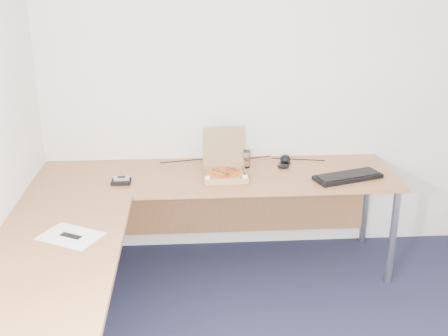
{
  "coord_description": "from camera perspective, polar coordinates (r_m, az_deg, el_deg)",
  "views": [
    {
      "loc": [
        -0.68,
        -2.15,
        2.11
      ],
      "look_at": [
        -0.45,
        1.28,
        0.82
      ],
      "focal_mm": 43.74,
      "sensor_mm": 36.0,
      "label": 1
    }
  ],
  "objects": [
    {
      "name": "drinking_glass",
      "position": [
        3.93,
        2.26,
        0.92
      ],
      "size": [
        0.07,
        0.07,
        0.12
      ],
      "primitive_type": "cylinder",
      "color": "silver",
      "rests_on": "desk"
    },
    {
      "name": "pizza_box",
      "position": [
        3.77,
        0.07,
        -0.33
      ],
      "size": [
        0.29,
        0.34,
        0.29
      ],
      "rotation": [
        0.0,
        0.0,
        0.04
      ],
      "color": "tan",
      "rests_on": "desk"
    },
    {
      "name": "dome_speaker",
      "position": [
        4.03,
        6.42,
        0.96
      ],
      "size": [
        0.09,
        0.09,
        0.07
      ],
      "primitive_type": "ellipsoid",
      "color": "black",
      "rests_on": "desk"
    },
    {
      "name": "phone",
      "position": [
        3.72,
        -10.66,
        -1.07
      ],
      "size": [
        0.11,
        0.06,
        0.02
      ],
      "primitive_type": "cube",
      "rotation": [
        0.0,
        0.0,
        0.07
      ],
      "color": "#B2B5BA",
      "rests_on": "wallet"
    },
    {
      "name": "keyboard",
      "position": [
        3.82,
        12.81,
        -0.91
      ],
      "size": [
        0.5,
        0.3,
        0.03
      ],
      "primitive_type": "cube",
      "rotation": [
        0.0,
        0.0,
        0.31
      ],
      "color": "black",
      "rests_on": "desk"
    },
    {
      "name": "desk",
      "position": [
        3.43,
        -5.91,
        -3.82
      ],
      "size": [
        2.5,
        2.2,
        0.73
      ],
      "color": "#AD6E41",
      "rests_on": "ground"
    },
    {
      "name": "paper_sheet",
      "position": [
        3.08,
        -15.73,
        -6.86
      ],
      "size": [
        0.39,
        0.35,
        0.0
      ],
      "primitive_type": "cube",
      "rotation": [
        0.0,
        0.0,
        -0.49
      ],
      "color": "white",
      "rests_on": "desk"
    },
    {
      "name": "cable_bundle",
      "position": [
        4.09,
        1.58,
        0.87
      ],
      "size": [
        0.59,
        0.12,
        0.01
      ],
      "primitive_type": null,
      "rotation": [
        0.0,
        0.0,
        0.14
      ],
      "color": "black",
      "rests_on": "desk"
    },
    {
      "name": "room_shell",
      "position": [
        2.41,
        12.82,
        -0.86
      ],
      "size": [
        3.5,
        3.5,
        2.5
      ],
      "primitive_type": null,
      "color": "white",
      "rests_on": "ground"
    },
    {
      "name": "wallet",
      "position": [
        3.72,
        -10.7,
        -1.41
      ],
      "size": [
        0.13,
        0.11,
        0.02
      ],
      "primitive_type": "cube",
      "rotation": [
        0.0,
        0.0,
        -0.03
      ],
      "color": "black",
      "rests_on": "desk"
    },
    {
      "name": "mouse",
      "position": [
        3.94,
        6.22,
        0.2
      ],
      "size": [
        0.1,
        0.07,
        0.03
      ],
      "primitive_type": "ellipsoid",
      "rotation": [
        0.0,
        0.0,
        0.17
      ],
      "color": "black",
      "rests_on": "desk"
    }
  ]
}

